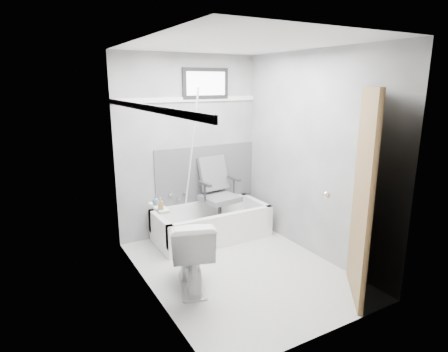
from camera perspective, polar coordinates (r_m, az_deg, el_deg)
floor at (r=4.33m, az=2.35°, el=-13.95°), size 2.60×2.60×0.00m
ceiling at (r=3.84m, az=2.73°, el=19.53°), size 2.60×2.60×0.00m
wall_back at (r=5.04m, az=-5.35°, el=4.49°), size 2.00×0.02×2.40m
wall_front at (r=2.93m, az=16.14°, el=-3.04°), size 2.00×0.02×2.40m
wall_left at (r=3.50m, az=-11.50°, el=-0.00°), size 0.02×2.60×2.40m
wall_right at (r=4.51m, az=13.37°, el=3.05°), size 0.02×2.60×2.40m
bathtub at (r=5.04m, az=-1.91°, el=-7.15°), size 1.50×0.70×0.42m
office_chair at (r=5.03m, az=-0.65°, el=-2.62°), size 0.60×0.60×0.94m
toilet at (r=3.85m, az=-5.12°, el=-11.52°), size 0.65×0.86×0.75m
door at (r=3.74m, az=26.35°, el=-3.49°), size 0.78×0.78×2.00m
window at (r=5.07m, az=-2.84°, el=13.90°), size 0.66×0.04×0.40m
backerboard at (r=5.22m, az=-2.70°, el=0.38°), size 1.50×0.02×0.78m
trim_back at (r=4.96m, az=-5.45°, el=11.55°), size 2.00×0.02×0.06m
trim_left at (r=3.41m, az=-11.80°, el=10.19°), size 0.02×2.60×0.06m
pole at (r=4.82m, az=-5.14°, el=2.23°), size 0.02×0.57×1.88m
shelf at (r=3.55m, az=-9.90°, el=-4.76°), size 0.10×0.32×0.02m
soap_bottle_a at (r=3.46m, az=-9.65°, el=-4.13°), size 0.06×0.06×0.11m
soap_bottle_b at (r=3.58m, az=-10.42°, el=-3.61°), size 0.07×0.07×0.08m
faucet at (r=5.09m, az=-7.09°, el=-2.99°), size 0.26×0.10×0.16m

